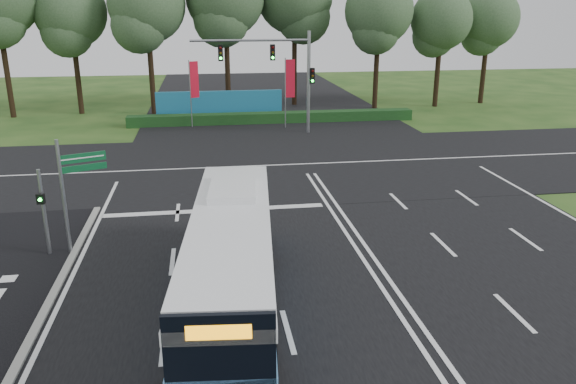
% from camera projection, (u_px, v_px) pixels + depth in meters
% --- Properties ---
extents(ground, '(120.00, 120.00, 0.00)m').
position_uv_depth(ground, '(357.00, 251.00, 20.41)').
color(ground, '#214517').
rests_on(ground, ground).
extents(road_main, '(20.00, 120.00, 0.04)m').
position_uv_depth(road_main, '(357.00, 250.00, 20.40)').
color(road_main, black).
rests_on(road_main, ground).
extents(road_cross, '(120.00, 14.00, 0.05)m').
position_uv_depth(road_cross, '(301.00, 164.00, 31.68)').
color(road_cross, black).
rests_on(road_cross, ground).
extents(kerb_strip, '(0.25, 18.00, 0.12)m').
position_uv_depth(kerb_strip, '(44.00, 313.00, 16.14)').
color(kerb_strip, gray).
rests_on(kerb_strip, ground).
extents(city_bus, '(3.26, 10.97, 3.10)m').
position_uv_depth(city_bus, '(232.00, 259.00, 16.05)').
color(city_bus, '#65AAEA').
rests_on(city_bus, ground).
extents(pedestrian_signal, '(0.27, 0.41, 3.18)m').
position_uv_depth(pedestrian_signal, '(43.00, 210.00, 19.50)').
color(pedestrian_signal, gray).
rests_on(pedestrian_signal, ground).
extents(street_sign, '(1.53, 0.67, 4.18)m').
position_uv_depth(street_sign, '(72.00, 182.00, 19.59)').
color(street_sign, gray).
rests_on(street_sign, ground).
extents(banner_flag_left, '(0.67, 0.34, 4.91)m').
position_uv_depth(banner_flag_left, '(193.00, 84.00, 40.89)').
color(banner_flag_left, gray).
rests_on(banner_flag_left, ground).
extents(banner_flag_mid, '(0.75, 0.11, 5.08)m').
position_uv_depth(banner_flag_mid, '(289.00, 83.00, 40.55)').
color(banner_flag_mid, gray).
rests_on(banner_flag_mid, ground).
extents(traffic_light_gantry, '(8.41, 0.28, 7.00)m').
position_uv_depth(traffic_light_gantry, '(283.00, 66.00, 38.26)').
color(traffic_light_gantry, gray).
rests_on(traffic_light_gantry, ground).
extents(hedge, '(22.00, 1.20, 0.80)m').
position_uv_depth(hedge, '(273.00, 118.00, 43.32)').
color(hedge, '#133614').
rests_on(hedge, ground).
extents(blue_hoarding, '(10.00, 0.30, 2.20)m').
position_uv_depth(blue_hoarding, '(220.00, 105.00, 44.88)').
color(blue_hoarding, teal).
rests_on(blue_hoarding, ground).
extents(eucalyptus_row, '(47.11, 9.38, 12.94)m').
position_uv_depth(eucalyptus_row, '(235.00, 4.00, 46.33)').
color(eucalyptus_row, black).
rests_on(eucalyptus_row, ground).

